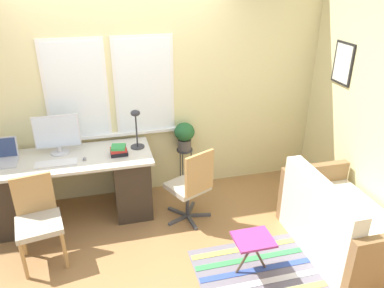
# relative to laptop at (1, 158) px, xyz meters

# --- Properties ---
(ground_plane) EXTENTS (14.00, 14.00, 0.00)m
(ground_plane) POSITION_rel_laptop_xyz_m (1.37, -0.41, -0.83)
(ground_plane) COLOR #9E7042
(wall_back_with_window) EXTENTS (9.00, 0.12, 2.70)m
(wall_back_with_window) POSITION_rel_laptop_xyz_m (1.36, 0.38, 0.52)
(wall_back_with_window) COLOR beige
(wall_back_with_window) RESTS_ON ground_plane
(wall_right_with_picture) EXTENTS (0.08, 9.00, 2.70)m
(wall_right_with_picture) POSITION_rel_laptop_xyz_m (3.85, -0.41, 0.53)
(wall_right_with_picture) COLOR beige
(wall_right_with_picture) RESTS_ON ground_plane
(desk) EXTENTS (1.86, 0.71, 0.77)m
(desk) POSITION_rel_laptop_xyz_m (0.65, -0.05, -0.42)
(desk) COLOR beige
(desk) RESTS_ON ground_plane
(laptop) EXTENTS (0.33, 0.28, 0.25)m
(laptop) POSITION_rel_laptop_xyz_m (0.00, 0.00, 0.00)
(laptop) COLOR #B7B7BC
(laptop) RESTS_ON desk
(monitor) EXTENTS (0.49, 0.20, 0.45)m
(monitor) POSITION_rel_laptop_xyz_m (0.59, 0.09, 0.17)
(monitor) COLOR silver
(monitor) RESTS_ON desk
(keyboard) EXTENTS (0.43, 0.15, 0.02)m
(keyboard) POSITION_rel_laptop_xyz_m (0.57, -0.18, -0.05)
(keyboard) COLOR silver
(keyboard) RESTS_ON desk
(mouse) EXTENTS (0.03, 0.06, 0.03)m
(mouse) POSITION_rel_laptop_xyz_m (0.86, -0.15, -0.04)
(mouse) COLOR slate
(mouse) RESTS_ON desk
(desk_lamp) EXTENTS (0.16, 0.16, 0.46)m
(desk_lamp) POSITION_rel_laptop_xyz_m (1.45, 0.03, 0.24)
(desk_lamp) COLOR #2D2D33
(desk_lamp) RESTS_ON desk
(book_stack) EXTENTS (0.19, 0.17, 0.11)m
(book_stack) POSITION_rel_laptop_xyz_m (1.23, -0.12, -0.00)
(book_stack) COLOR black
(book_stack) RESTS_ON desk
(desk_chair_wooden) EXTENTS (0.48, 0.49, 0.87)m
(desk_chair_wooden) POSITION_rel_laptop_xyz_m (0.39, -0.70, -0.35)
(desk_chair_wooden) COLOR #B2844C
(desk_chair_wooden) RESTS_ON ground_plane
(office_chair_swivel) EXTENTS (0.54, 0.54, 0.91)m
(office_chair_swivel) POSITION_rel_laptop_xyz_m (1.97, -0.46, -0.36)
(office_chair_swivel) COLOR #47474C
(office_chair_swivel) RESTS_ON ground_plane
(couch_loveseat) EXTENTS (0.81, 1.33, 0.84)m
(couch_loveseat) POSITION_rel_laptop_xyz_m (3.31, -1.32, -0.53)
(couch_loveseat) COLOR silver
(couch_loveseat) RESTS_ON ground_plane
(plant_stand) EXTENTS (0.20, 0.20, 0.58)m
(plant_stand) POSITION_rel_laptop_xyz_m (2.06, 0.22, -0.34)
(plant_stand) COLOR #333338
(plant_stand) RESTS_ON ground_plane
(potted_plant) EXTENTS (0.25, 0.25, 0.35)m
(potted_plant) POSITION_rel_laptop_xyz_m (2.06, 0.22, -0.04)
(potted_plant) COLOR #514C47
(potted_plant) RESTS_ON plant_stand
(floor_rug_striped) EXTENTS (1.56, 0.86, 0.01)m
(floor_rug_striped) POSITION_rel_laptop_xyz_m (2.58, -1.40, -0.82)
(floor_rug_striped) COLOR slate
(floor_rug_striped) RESTS_ON ground_plane
(folding_stool) EXTENTS (0.36, 0.31, 0.40)m
(folding_stool) POSITION_rel_laptop_xyz_m (2.33, -1.39, -0.48)
(folding_stool) COLOR #93337A
(folding_stool) RESTS_ON ground_plane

